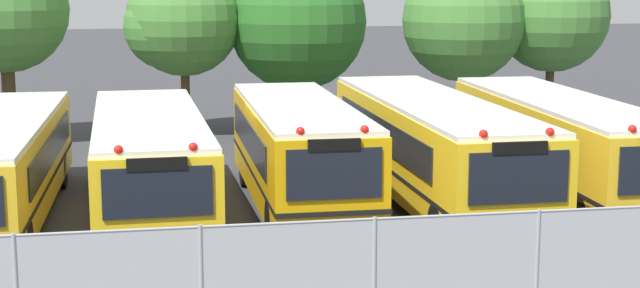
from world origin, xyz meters
The scene contains 11 objects.
ground_plane centered at (0.00, 0.00, 0.00)m, with size 160.00×160.00×0.00m, color #38383D.
school_bus_1 centered at (-3.53, -0.23, 1.37)m, with size 2.79×10.19×2.60m.
school_bus_2 centered at (0.09, -0.02, 1.44)m, with size 2.48×9.37×2.75m.
school_bus_3 centered at (3.48, 0.06, 1.45)m, with size 2.64×11.58×2.76m.
school_bus_4 centered at (6.95, 0.11, 1.42)m, with size 2.71×10.95×2.70m.
tree_1 centered at (-8.07, 11.12, 4.58)m, with size 4.27×4.27×6.68m.
tree_2 centered at (-2.31, 11.59, 4.06)m, with size 4.12×4.04×6.16m.
tree_3 centered at (2.04, 11.70, 3.97)m, with size 4.98×4.98×6.50m.
tree_4 centered at (8.55, 12.22, 4.03)m, with size 4.86×4.61×6.28m.
tree_5 centered at (11.94, 12.35, 4.09)m, with size 4.35×4.35×6.30m.
chainlink_fence centered at (-0.11, -8.74, 1.02)m, with size 21.88×0.07×1.98m.
Camera 1 is at (-3.62, -23.20, 5.76)m, focal length 54.84 mm.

